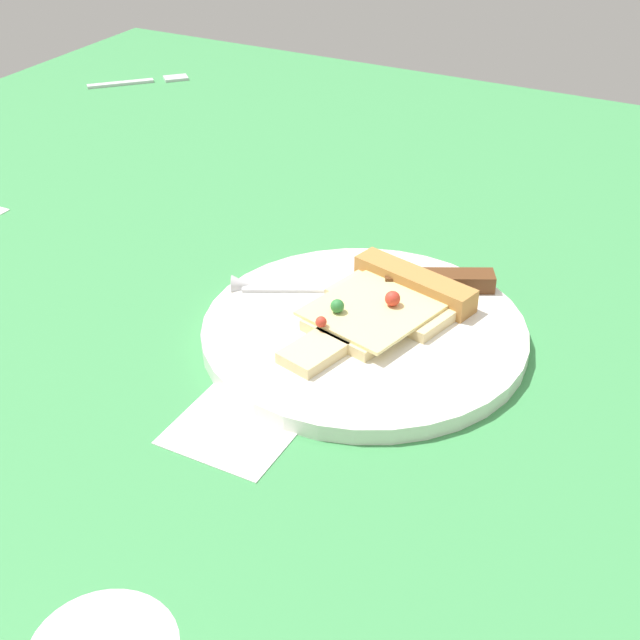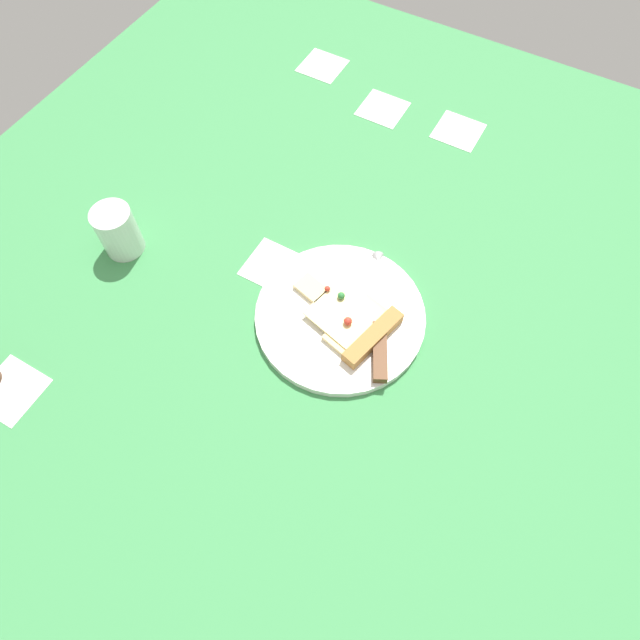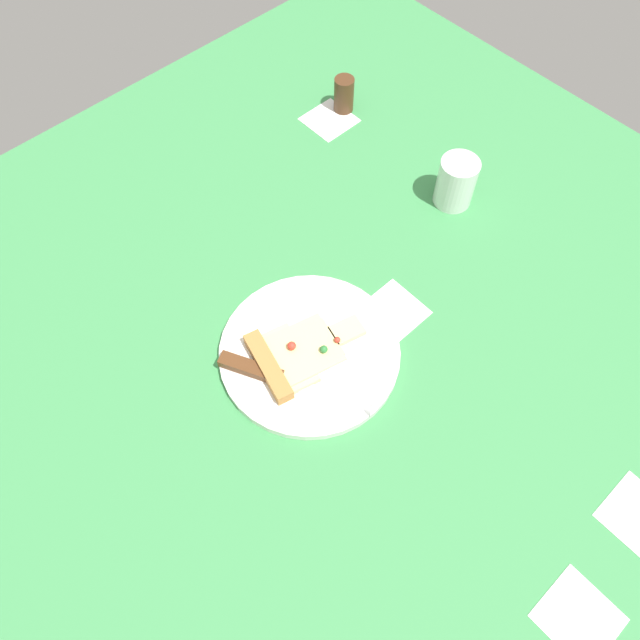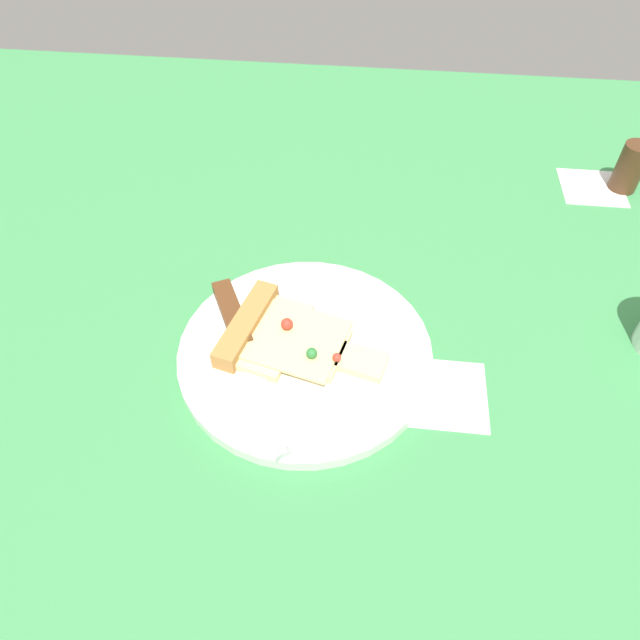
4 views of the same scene
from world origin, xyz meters
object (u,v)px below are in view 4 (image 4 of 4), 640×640
Objects in this scene: pizza_slice at (283,337)px; knife at (243,344)px; plate at (305,352)px; pepper_shaker at (630,167)px.

knife is at bearing -57.86° from pizza_slice.
pizza_slice reaches higher than knife.
plate is at bearing 90.16° from pizza_slice.
pizza_slice is 0.84× the size of knife.
knife reaches higher than plate.
pepper_shaker reaches higher than plate.
plate is 6.88cm from knife.
plate is 1.25× the size of knife.
pepper_shaker is at bearing -170.01° from knife.
pepper_shaker is at bearing 40.79° from plate.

